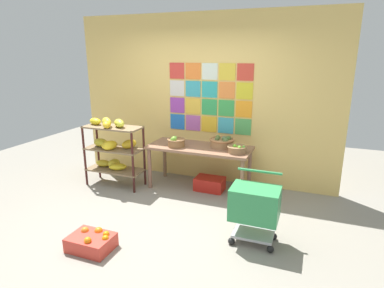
# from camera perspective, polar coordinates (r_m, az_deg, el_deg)

# --- Properties ---
(ground) EXTENTS (9.48, 9.48, 0.00)m
(ground) POSITION_cam_1_polar(r_m,az_deg,el_deg) (4.29, -6.59, -13.86)
(ground) COLOR gray
(back_wall_with_art) EXTENTS (4.46, 0.07, 2.73)m
(back_wall_with_art) POSITION_cam_1_polar(r_m,az_deg,el_deg) (5.41, 1.76, 7.81)
(back_wall_with_art) COLOR #EAC269
(back_wall_with_art) RESTS_ON ground
(banana_shelf_unit) EXTENTS (0.95, 0.50, 1.13)m
(banana_shelf_unit) POSITION_cam_1_polar(r_m,az_deg,el_deg) (5.38, -13.89, -0.25)
(banana_shelf_unit) COLOR #401A17
(banana_shelf_unit) RESTS_ON ground
(display_table) EXTENTS (1.62, 0.67, 0.70)m
(display_table) POSITION_cam_1_polar(r_m,az_deg,el_deg) (5.09, 1.34, -1.34)
(display_table) COLOR #8B6149
(display_table) RESTS_ON ground
(fruit_basket_right) EXTENTS (0.39, 0.39, 0.18)m
(fruit_basket_right) POSITION_cam_1_polar(r_m,az_deg,el_deg) (5.05, 5.35, 0.38)
(fruit_basket_right) COLOR #A1744A
(fruit_basket_right) RESTS_ON display_table
(fruit_basket_back_left) EXTENTS (0.28, 0.28, 0.18)m
(fruit_basket_back_left) POSITION_cam_1_polar(r_m,az_deg,el_deg) (5.05, -2.83, 0.37)
(fruit_basket_back_left) COLOR olive
(fruit_basket_back_left) RESTS_ON display_table
(fruit_basket_centre) EXTENTS (0.29, 0.29, 0.13)m
(fruit_basket_centre) POSITION_cam_1_polar(r_m,az_deg,el_deg) (4.79, 7.92, -0.84)
(fruit_basket_centre) COLOR #966E4A
(fruit_basket_centre) RESTS_ON display_table
(produce_crate_under_table) EXTENTS (0.46, 0.30, 0.20)m
(produce_crate_under_table) POSITION_cam_1_polar(r_m,az_deg,el_deg) (5.21, 3.13, -7.00)
(produce_crate_under_table) COLOR red
(produce_crate_under_table) RESTS_ON ground
(orange_crate_foreground) EXTENTS (0.48, 0.35, 0.22)m
(orange_crate_foreground) POSITION_cam_1_polar(r_m,az_deg,el_deg) (3.92, -17.22, -16.06)
(orange_crate_foreground) COLOR red
(orange_crate_foreground) RESTS_ON ground
(shopping_cart) EXTENTS (0.54, 0.42, 0.81)m
(shopping_cart) POSITION_cam_1_polar(r_m,az_deg,el_deg) (3.76, 10.97, -10.57)
(shopping_cart) COLOR black
(shopping_cart) RESTS_ON ground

